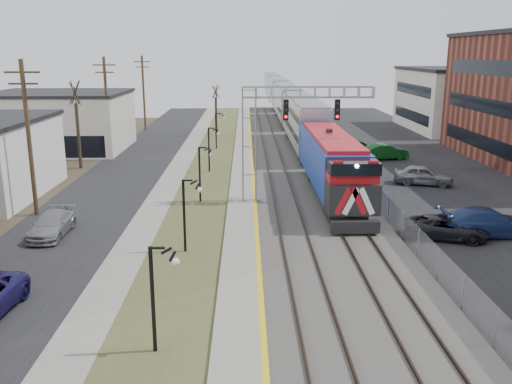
{
  "coord_description": "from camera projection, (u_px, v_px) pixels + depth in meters",
  "views": [
    {
      "loc": [
        -0.74,
        -9.35,
        10.37
      ],
      "look_at": [
        -0.16,
        20.76,
        2.6
      ],
      "focal_mm": 38.0,
      "sensor_mm": 36.0,
      "label": 1
    }
  ],
  "objects": [
    {
      "name": "car_street_b",
      "position": [
        52.0,
        225.0,
        31.41
      ],
      "size": [
        1.87,
        4.55,
        1.32
      ],
      "primitive_type": "imported",
      "rotation": [
        0.0,
        0.0,
        0.01
      ],
      "color": "gray",
      "rests_on": "ground"
    },
    {
      "name": "utility_poles",
      "position": [
        29.0,
        140.0,
        34.34
      ],
      "size": [
        0.28,
        80.28,
        10.0
      ],
      "color": "#4C3823",
      "rests_on": "ground"
    },
    {
      "name": "car_lot_e",
      "position": [
        423.0,
        176.0,
        43.5
      ],
      "size": [
        4.92,
        3.08,
        1.56
      ],
      "primitive_type": "imported",
      "rotation": [
        0.0,
        0.0,
        1.28
      ],
      "color": "slate",
      "rests_on": "ground"
    },
    {
      "name": "parking_lot",
      "position": [
        443.0,
        179.0,
        45.83
      ],
      "size": [
        16.0,
        120.0,
        0.04
      ],
      "primitive_type": "cube",
      "color": "black",
      "rests_on": "ground"
    },
    {
      "name": "grass_median",
      "position": [
        207.0,
        180.0,
        45.46
      ],
      "size": [
        4.0,
        120.0,
        0.06
      ],
      "primitive_type": "cube",
      "color": "#48502B",
      "rests_on": "ground"
    },
    {
      "name": "street_west",
      "position": [
        118.0,
        180.0,
        45.32
      ],
      "size": [
        7.0,
        120.0,
        0.04
      ],
      "primitive_type": "cube",
      "color": "black",
      "rests_on": "ground"
    },
    {
      "name": "car_lot_d",
      "position": [
        487.0,
        223.0,
        31.34
      ],
      "size": [
        5.71,
        2.51,
        1.63
      ],
      "primitive_type": "imported",
      "rotation": [
        0.0,
        0.0,
        1.61
      ],
      "color": "navy",
      "rests_on": "ground"
    },
    {
      "name": "track_near",
      "position": [
        278.0,
        176.0,
        45.51
      ],
      "size": [
        1.58,
        120.0,
        0.15
      ],
      "color": "#2D2119",
      "rests_on": "ballast_bed"
    },
    {
      "name": "sidewalk",
      "position": [
        171.0,
        180.0,
        45.4
      ],
      "size": [
        2.0,
        120.0,
        0.08
      ],
      "primitive_type": "cube",
      "color": "gray",
      "rests_on": "ground"
    },
    {
      "name": "car_lot_g",
      "position": [
        358.0,
        146.0,
        57.45
      ],
      "size": [
        4.4,
        2.68,
        1.4
      ],
      "primitive_type": "imported",
      "rotation": [
        0.0,
        0.0,
        1.84
      ],
      "color": "#0B3B12",
      "rests_on": "ground"
    },
    {
      "name": "ballast_bed",
      "position": [
        302.0,
        178.0,
        45.59
      ],
      "size": [
        8.0,
        120.0,
        0.2
      ],
      "primitive_type": "cube",
      "color": "#595651",
      "rests_on": "ground"
    },
    {
      "name": "car_lot_c",
      "position": [
        447.0,
        228.0,
        30.87
      ],
      "size": [
        5.07,
        3.38,
        1.29
      ],
      "primitive_type": "imported",
      "rotation": [
        0.0,
        0.0,
        1.28
      ],
      "color": "black",
      "rests_on": "ground"
    },
    {
      "name": "car_lot_f",
      "position": [
        384.0,
        152.0,
        53.77
      ],
      "size": [
        4.95,
        2.58,
        1.55
      ],
      "primitive_type": "imported",
      "rotation": [
        0.0,
        0.0,
        1.78
      ],
      "color": "#0E4817",
      "rests_on": "ground"
    },
    {
      "name": "fence",
      "position": [
        352.0,
        170.0,
        45.49
      ],
      "size": [
        0.04,
        120.0,
        1.6
      ],
      "primitive_type": "cube",
      "color": "gray",
      "rests_on": "ground"
    },
    {
      "name": "track_far",
      "position": [
        320.0,
        176.0,
        45.57
      ],
      "size": [
        1.58,
        120.0,
        0.15
      ],
      "color": "#2D2119",
      "rests_on": "ballast_bed"
    },
    {
      "name": "bare_trees",
      "position": [
        113.0,
        141.0,
        48.41
      ],
      "size": [
        12.3,
        42.3,
        5.95
      ],
      "color": "#382D23",
      "rests_on": "ground"
    },
    {
      "name": "train",
      "position": [
        285.0,
        102.0,
        84.53
      ],
      "size": [
        3.0,
        108.65,
        5.33
      ],
      "color": "#1335A0",
      "rests_on": "ground"
    },
    {
      "name": "signal_gantry",
      "position": [
        274.0,
        124.0,
        37.38
      ],
      "size": [
        9.0,
        1.07,
        8.15
      ],
      "color": "gray",
      "rests_on": "ground"
    },
    {
      "name": "platform",
      "position": [
        243.0,
        178.0,
        45.49
      ],
      "size": [
        2.0,
        120.0,
        0.24
      ],
      "primitive_type": "cube",
      "color": "gray",
      "rests_on": "ground"
    },
    {
      "name": "platform_edge",
      "position": [
        253.0,
        177.0,
        45.47
      ],
      "size": [
        0.24,
        120.0,
        0.01
      ],
      "primitive_type": "cube",
      "color": "gold",
      "rests_on": "platform"
    },
    {
      "name": "lampposts",
      "position": [
        185.0,
        215.0,
        28.78
      ],
      "size": [
        0.14,
        62.14,
        4.0
      ],
      "color": "black",
      "rests_on": "ground"
    }
  ]
}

